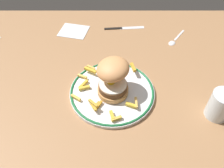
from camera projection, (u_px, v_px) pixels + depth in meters
The scene contains 8 objects.
ground_plane at pixel (95, 91), 81.41cm from camera, with size 146.47×101.56×4.00cm, color #996D47.
dinner_plate at pixel (112, 92), 77.40cm from camera, with size 28.46×28.46×1.60cm.
burger at pixel (113, 77), 72.54cm from camera, with size 13.19×13.21×12.32cm.
fries_pile at pixel (102, 89), 75.80cm from camera, with size 21.75×25.21×2.90cm.
water_glass at pixel (219, 106), 69.21cm from camera, with size 7.09×7.09×9.43cm.
knife at pixel (121, 28), 103.60cm from camera, with size 18.06×3.01×0.70cm.
spoon at pixel (173, 41), 97.05cm from camera, with size 9.28×11.70×0.90cm.
napkin at pixel (73, 31), 102.17cm from camera, with size 12.01×10.31×0.40cm, color silver.
Camera 1 is at (5.82, -53.21, 59.67)cm, focal length 36.96 mm.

